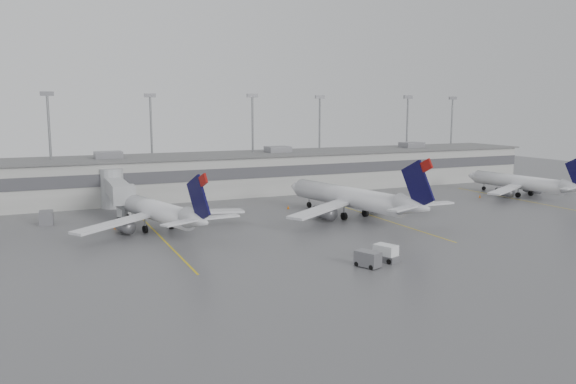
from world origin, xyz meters
name	(u,v)px	position (x,y,z in m)	size (l,w,h in m)	color
ground	(359,266)	(0.00, 0.00, 0.00)	(260.00, 260.00, 0.00)	#545457
terminal	(211,174)	(-0.01, 57.98, 4.17)	(152.00, 17.00, 9.45)	#A3A39E
light_masts	(202,135)	(0.00, 63.75, 12.03)	(142.40, 8.00, 20.60)	gray
jet_bridge_right	(115,189)	(-20.50, 45.72, 3.87)	(4.00, 17.20, 7.00)	#9C9EA1
stand_markings	(276,225)	(0.00, 24.00, 0.01)	(105.25, 40.00, 0.01)	#DABB0C
jet_mid_left	(156,210)	(-17.12, 27.94, 2.99)	(25.62, 29.11, 9.63)	silver
jet_mid_right	(353,197)	(13.70, 24.42, 3.35)	(29.20, 33.04, 10.79)	silver
jet_far_right	(523,182)	(56.33, 29.54, 2.84)	(25.09, 28.24, 9.14)	silver
baggage_tug	(386,255)	(3.85, 0.37, 0.75)	(2.84, 3.48, 1.94)	white
baggage_cart	(368,259)	(0.65, -0.83, 0.93)	(2.51, 3.18, 1.79)	slate
gse_uld_b	(124,212)	(-19.85, 41.00, 0.76)	(2.13, 1.42, 1.51)	white
gse_uld_c	(358,196)	(23.21, 38.23, 0.87)	(2.47, 1.65, 1.75)	white
gse_loader	(46,218)	(-31.65, 39.37, 1.00)	(1.99, 3.19, 1.99)	slate
cone_b	(115,227)	(-22.50, 31.31, 0.35)	(0.44, 0.44, 0.70)	orange
cone_c	(288,207)	(7.51, 36.02, 0.33)	(0.42, 0.42, 0.66)	orange
cone_d	(480,196)	(47.27, 31.68, 0.32)	(0.40, 0.40, 0.63)	orange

